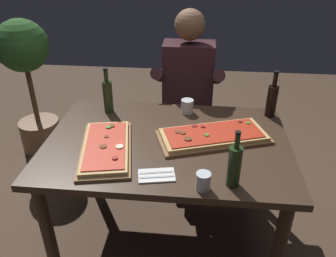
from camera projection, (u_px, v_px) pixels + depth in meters
ground_plane at (167, 232)px, 2.35m from camera, size 6.40×6.40×0.00m
dining_table at (167, 154)px, 2.02m from camera, size 1.40×0.96×0.74m
pizza_rectangular_front at (213, 136)px, 1.98m from camera, size 0.69×0.47×0.05m
pizza_rectangular_left at (106, 147)px, 1.88m from camera, size 0.37×0.60×0.05m
wine_bottle_dark at (234, 165)px, 1.57m from camera, size 0.06×0.06×0.29m
oil_bottle_amber at (108, 95)px, 2.23m from camera, size 0.06×0.06×0.31m
vinegar_bottle_green at (272, 99)px, 2.19m from camera, size 0.07×0.07×0.31m
tumbler_near_camera at (203, 182)px, 1.58m from camera, size 0.07×0.07×0.09m
tumbler_far_side at (187, 106)px, 2.26m from camera, size 0.08×0.08×0.09m
napkin_cutlery_set at (157, 175)px, 1.68m from camera, size 0.20×0.14×0.01m
diner_chair at (187, 112)px, 2.83m from camera, size 0.44×0.44×0.87m
seated_diner at (188, 90)px, 2.60m from camera, size 0.53×0.41×1.33m
potted_plant_corner at (28, 76)px, 2.90m from camera, size 0.43×0.43×1.20m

